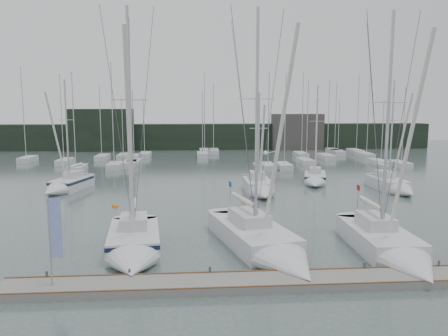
{
  "coord_description": "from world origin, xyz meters",
  "views": [
    {
      "loc": [
        -2.85,
        -25.02,
        8.76
      ],
      "look_at": [
        -0.62,
        5.0,
        4.4
      ],
      "focal_mm": 35.0,
      "sensor_mm": 36.0,
      "label": 1
    }
  ],
  "objects_px": {
    "buoy_b": "(245,202)",
    "dock_banner": "(54,233)",
    "sailboat_near_center": "(269,247)",
    "sailboat_near_right": "(393,250)",
    "sailboat_mid_d": "(315,180)",
    "sailboat_near_left": "(133,247)",
    "sailboat_mid_e": "(394,186)",
    "buoy_c": "(115,207)",
    "sailboat_mid_a": "(65,186)",
    "sailboat_mid_c": "(260,189)"
  },
  "relations": [
    {
      "from": "buoy_b",
      "to": "dock_banner",
      "type": "distance_m",
      "value": 21.89
    },
    {
      "from": "sailboat_near_center",
      "to": "sailboat_near_right",
      "type": "xyz_separation_m",
      "value": [
        6.96,
        -1.08,
        0.01
      ]
    },
    {
      "from": "sailboat_near_center",
      "to": "sailboat_mid_d",
      "type": "distance_m",
      "value": 24.6
    },
    {
      "from": "sailboat_near_left",
      "to": "sailboat_mid_e",
      "type": "xyz_separation_m",
      "value": [
        23.87,
        17.61,
        -0.06
      ]
    },
    {
      "from": "dock_banner",
      "to": "sailboat_mid_d",
      "type": "bearing_deg",
      "value": 56.05
    },
    {
      "from": "sailboat_near_center",
      "to": "dock_banner",
      "type": "height_order",
      "value": "sailboat_near_center"
    },
    {
      "from": "sailboat_near_left",
      "to": "sailboat_mid_d",
      "type": "height_order",
      "value": "sailboat_near_left"
    },
    {
      "from": "sailboat_mid_e",
      "to": "buoy_c",
      "type": "distance_m",
      "value": 27.53
    },
    {
      "from": "sailboat_near_center",
      "to": "buoy_c",
      "type": "relative_size",
      "value": 27.41
    },
    {
      "from": "dock_banner",
      "to": "sailboat_mid_a",
      "type": "bearing_deg",
      "value": 107.44
    },
    {
      "from": "sailboat_near_right",
      "to": "buoy_b",
      "type": "bearing_deg",
      "value": 114.21
    },
    {
      "from": "sailboat_near_left",
      "to": "buoy_c",
      "type": "height_order",
      "value": "sailboat_near_left"
    },
    {
      "from": "sailboat_near_right",
      "to": "buoy_c",
      "type": "xyz_separation_m",
      "value": [
        -18.04,
        14.56,
        -0.58
      ]
    },
    {
      "from": "sailboat_near_right",
      "to": "sailboat_mid_d",
      "type": "relative_size",
      "value": 1.3
    },
    {
      "from": "sailboat_near_center",
      "to": "sailboat_mid_a",
      "type": "bearing_deg",
      "value": 115.76
    },
    {
      "from": "sailboat_near_center",
      "to": "sailboat_mid_e",
      "type": "height_order",
      "value": "sailboat_near_center"
    },
    {
      "from": "sailboat_near_left",
      "to": "sailboat_near_center",
      "type": "height_order",
      "value": "sailboat_near_center"
    },
    {
      "from": "sailboat_mid_c",
      "to": "buoy_b",
      "type": "relative_size",
      "value": 17.33
    },
    {
      "from": "sailboat_near_left",
      "to": "dock_banner",
      "type": "relative_size",
      "value": 3.61
    },
    {
      "from": "sailboat_near_right",
      "to": "sailboat_mid_d",
      "type": "height_order",
      "value": "sailboat_near_right"
    },
    {
      "from": "sailboat_mid_e",
      "to": "dock_banner",
      "type": "xyz_separation_m",
      "value": [
        -26.83,
        -22.2,
        2.35
      ]
    },
    {
      "from": "sailboat_mid_a",
      "to": "sailboat_mid_e",
      "type": "distance_m",
      "value": 33.52
    },
    {
      "from": "sailboat_near_right",
      "to": "buoy_c",
      "type": "distance_m",
      "value": 23.19
    },
    {
      "from": "sailboat_near_left",
      "to": "sailboat_near_right",
      "type": "bearing_deg",
      "value": -11.57
    },
    {
      "from": "sailboat_mid_a",
      "to": "buoy_c",
      "type": "height_order",
      "value": "sailboat_mid_a"
    },
    {
      "from": "sailboat_mid_a",
      "to": "dock_banner",
      "type": "relative_size",
      "value": 2.85
    },
    {
      "from": "sailboat_near_center",
      "to": "sailboat_mid_e",
      "type": "xyz_separation_m",
      "value": [
        16.07,
        18.02,
        -0.01
      ]
    },
    {
      "from": "sailboat_near_right",
      "to": "dock_banner",
      "type": "height_order",
      "value": "sailboat_near_right"
    },
    {
      "from": "sailboat_mid_c",
      "to": "sailboat_mid_e",
      "type": "bearing_deg",
      "value": 1.67
    },
    {
      "from": "sailboat_near_left",
      "to": "sailboat_mid_c",
      "type": "xyz_separation_m",
      "value": [
        10.04,
        17.22,
        -0.03
      ]
    },
    {
      "from": "sailboat_mid_d",
      "to": "buoy_b",
      "type": "xyz_separation_m",
      "value": [
        -8.89,
        -8.35,
        -0.54
      ]
    },
    {
      "from": "sailboat_near_center",
      "to": "dock_banner",
      "type": "relative_size",
      "value": 3.67
    },
    {
      "from": "sailboat_near_left",
      "to": "buoy_b",
      "type": "height_order",
      "value": "sailboat_near_left"
    },
    {
      "from": "buoy_b",
      "to": "buoy_c",
      "type": "relative_size",
      "value": 1.09
    },
    {
      "from": "sailboat_mid_c",
      "to": "buoy_b",
      "type": "xyz_separation_m",
      "value": [
        -1.87,
        -3.18,
        -0.59
      ]
    },
    {
      "from": "sailboat_near_center",
      "to": "dock_banner",
      "type": "distance_m",
      "value": 11.78
    },
    {
      "from": "sailboat_mid_e",
      "to": "buoy_c",
      "type": "bearing_deg",
      "value": -172.54
    },
    {
      "from": "sailboat_near_center",
      "to": "sailboat_mid_c",
      "type": "height_order",
      "value": "sailboat_near_center"
    },
    {
      "from": "sailboat_near_left",
      "to": "buoy_c",
      "type": "bearing_deg",
      "value": 98.21
    },
    {
      "from": "sailboat_mid_d",
      "to": "sailboat_mid_e",
      "type": "bearing_deg",
      "value": -19.1
    },
    {
      "from": "sailboat_near_left",
      "to": "sailboat_near_right",
      "type": "relative_size",
      "value": 1.01
    },
    {
      "from": "sailboat_mid_d",
      "to": "sailboat_mid_e",
      "type": "xyz_separation_m",
      "value": [
        6.82,
        -4.77,
        0.02
      ]
    },
    {
      "from": "sailboat_near_left",
      "to": "sailboat_near_center",
      "type": "relative_size",
      "value": 0.98
    },
    {
      "from": "sailboat_mid_a",
      "to": "sailboat_mid_d",
      "type": "bearing_deg",
      "value": 19.46
    },
    {
      "from": "sailboat_mid_d",
      "to": "buoy_b",
      "type": "distance_m",
      "value": 12.21
    },
    {
      "from": "sailboat_mid_a",
      "to": "sailboat_near_right",
      "type": "bearing_deg",
      "value": -26.89
    },
    {
      "from": "sailboat_mid_a",
      "to": "sailboat_mid_c",
      "type": "relative_size",
      "value": 1.13
    },
    {
      "from": "sailboat_near_right",
      "to": "dock_banner",
      "type": "bearing_deg",
      "value": -168.89
    },
    {
      "from": "sailboat_near_right",
      "to": "sailboat_mid_c",
      "type": "relative_size",
      "value": 1.41
    },
    {
      "from": "sailboat_near_center",
      "to": "sailboat_mid_a",
      "type": "height_order",
      "value": "sailboat_near_center"
    }
  ]
}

